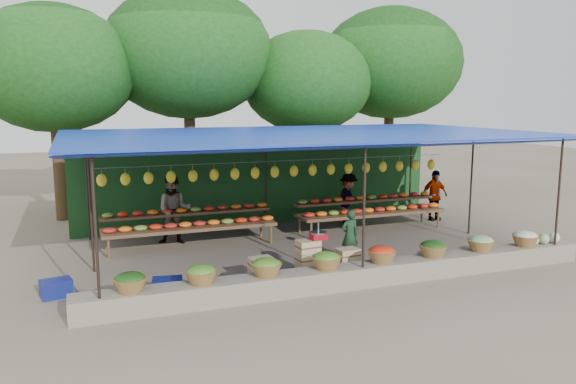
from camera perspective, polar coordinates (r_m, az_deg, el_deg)
name	(u,v)px	position (r m, az deg, el deg)	size (l,w,h in m)	color
ground	(305,250)	(13.57, 1.71, -5.92)	(60.00, 60.00, 0.00)	#675E4C
stone_curb	(359,275)	(11.13, 7.21, -8.37)	(10.60, 0.55, 0.40)	#716A5A
stall_canopy	(304,139)	(13.18, 1.66, 5.45)	(10.80, 6.60, 2.82)	black
produce_baskets	(355,257)	(10.98, 6.78, -6.62)	(8.98, 0.58, 0.34)	brown
netting_backdrop	(263,181)	(16.21, -2.53, 1.10)	(10.60, 0.06, 2.50)	#1B4D24
tree_row	(249,65)	(19.03, -3.98, 12.74)	(16.51, 5.50, 7.12)	#372214
fruit_table_left	(190,222)	(13.99, -9.91, -3.03)	(4.21, 0.95, 0.93)	#4D2D1E
fruit_table_right	(370,208)	(15.69, 8.32, -1.65)	(4.21, 0.95, 0.93)	#4D2D1E
crate_counter	(306,262)	(11.49, 1.89, -7.15)	(2.38, 0.38, 0.77)	tan
weighing_scale	(318,235)	(11.44, 3.09, -4.41)	(0.33, 0.33, 0.35)	#B00E1E
vendor_seated	(350,235)	(12.61, 6.29, -4.40)	(0.43, 0.28, 1.18)	#183620
customer_left	(174,210)	(14.25, -11.47, -1.81)	(0.84, 0.65, 1.72)	slate
customer_mid	(348,199)	(16.32, 6.16, -0.69)	(0.96, 0.55, 1.49)	slate
customer_right	(434,195)	(17.31, 14.64, -0.33)	(0.89, 0.37, 1.51)	slate
blue_crate_front	(168,287)	(10.72, -12.14, -9.42)	(0.54, 0.39, 0.33)	navy
blue_crate_back	(56,288)	(11.25, -22.49, -9.03)	(0.54, 0.39, 0.32)	navy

